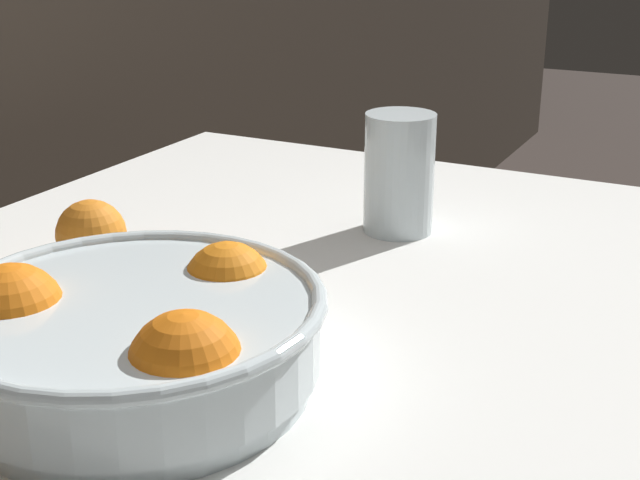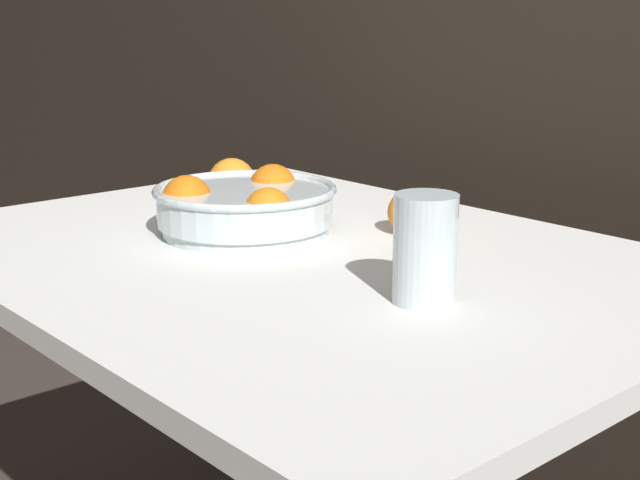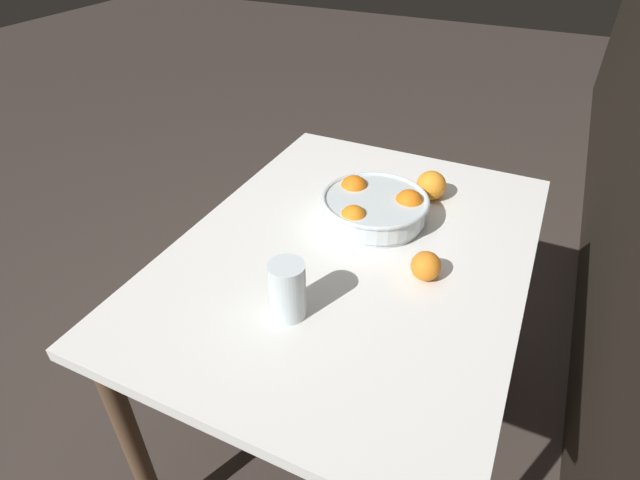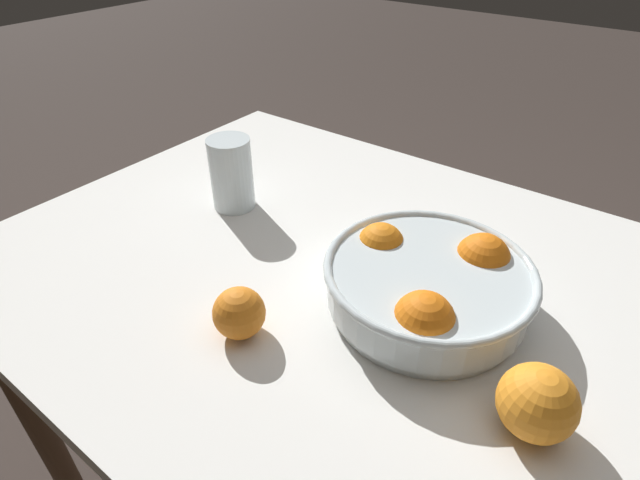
# 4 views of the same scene
# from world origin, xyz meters

# --- Properties ---
(ground_plane) EXTENTS (12.00, 12.00, 0.00)m
(ground_plane) POSITION_xyz_m (0.00, 0.00, 0.00)
(ground_plane) COLOR #3D332D
(dining_table) EXTENTS (1.13, 0.83, 0.76)m
(dining_table) POSITION_xyz_m (0.00, 0.00, 0.67)
(dining_table) COLOR white
(dining_table) RESTS_ON ground_plane
(fruit_bowl) EXTENTS (0.28, 0.28, 0.09)m
(fruit_bowl) POSITION_xyz_m (-0.14, 0.01, 0.80)
(fruit_bowl) COLOR silver
(fruit_bowl) RESTS_ON dining_table
(juice_glass) EXTENTS (0.08, 0.08, 0.13)m
(juice_glass) POSITION_xyz_m (0.27, -0.03, 0.82)
(juice_glass) COLOR #F4A314
(juice_glass) RESTS_ON dining_table
(orange_loose_near_bowl) EXTENTS (0.08, 0.08, 0.08)m
(orange_loose_near_bowl) POSITION_xyz_m (-0.31, 0.11, 0.80)
(orange_loose_near_bowl) COLOR orange
(orange_loose_near_bowl) RESTS_ON dining_table
(orange_loose_front) EXTENTS (0.07, 0.07, 0.07)m
(orange_loose_front) POSITION_xyz_m (0.04, 0.19, 0.79)
(orange_loose_front) COLOR orange
(orange_loose_front) RESTS_ON dining_table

